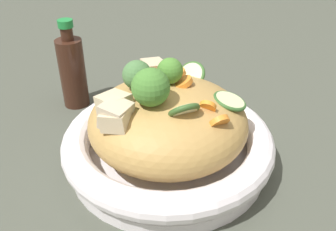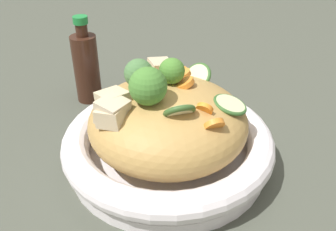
{
  "view_description": "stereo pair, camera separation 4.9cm",
  "coord_description": "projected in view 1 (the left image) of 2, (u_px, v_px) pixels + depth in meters",
  "views": [
    {
      "loc": [
        -0.23,
        0.34,
        0.34
      ],
      "look_at": [
        0.0,
        0.0,
        0.08
      ],
      "focal_mm": 39.18,
      "sensor_mm": 36.0,
      "label": 1
    },
    {
      "loc": [
        -0.27,
        0.31,
        0.34
      ],
      "look_at": [
        0.0,
        0.0,
        0.08
      ],
      "focal_mm": 39.18,
      "sensor_mm": 36.0,
      "label": 2
    }
  ],
  "objects": [
    {
      "name": "serving_bowl",
      "position": [
        168.0,
        145.0,
        0.51
      ],
      "size": [
        0.29,
        0.29,
        0.06
      ],
      "color": "white",
      "rests_on": "ground_plane"
    },
    {
      "name": "zucchini_slices",
      "position": [
        201.0,
        94.0,
        0.48
      ],
      "size": [
        0.14,
        0.15,
        0.05
      ],
      "color": "beige",
      "rests_on": "serving_bowl"
    },
    {
      "name": "chicken_chunks",
      "position": [
        127.0,
        99.0,
        0.47
      ],
      "size": [
        0.09,
        0.17,
        0.04
      ],
      "color": "beige",
      "rests_on": "serving_bowl"
    },
    {
      "name": "carrot_coins",
      "position": [
        185.0,
        87.0,
        0.49
      ],
      "size": [
        0.15,
        0.11,
        0.04
      ],
      "color": "orange",
      "rests_on": "serving_bowl"
    },
    {
      "name": "noodle_heap",
      "position": [
        168.0,
        122.0,
        0.49
      ],
      "size": [
        0.21,
        0.21,
        0.1
      ],
      "color": "#B48A49",
      "rests_on": "serving_bowl"
    },
    {
      "name": "broccoli_florets",
      "position": [
        152.0,
        81.0,
        0.45
      ],
      "size": [
        0.1,
        0.11,
        0.05
      ],
      "color": "#9FC470",
      "rests_on": "serving_bowl"
    },
    {
      "name": "ground_plane",
      "position": [
        168.0,
        161.0,
        0.53
      ],
      "size": [
        3.0,
        3.0,
        0.0
      ],
      "primitive_type": "plane",
      "color": "#45493D"
    },
    {
      "name": "soy_sauce_bottle",
      "position": [
        72.0,
        71.0,
        0.63
      ],
      "size": [
        0.04,
        0.04,
        0.16
      ],
      "color": "#381E14",
      "rests_on": "ground_plane"
    }
  ]
}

